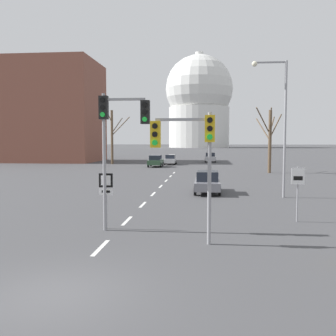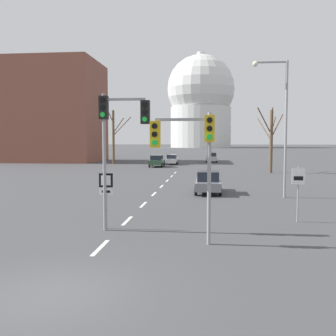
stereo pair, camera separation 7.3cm
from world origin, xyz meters
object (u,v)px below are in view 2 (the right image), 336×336
sedan_mid_centre (208,182)px  traffic_signal_near_right (190,145)px  speed_limit_sign (298,185)px  street_lamp_right (280,115)px  sedan_near_right (157,161)px  sedan_near_left (212,157)px  traffic_signal_centre_tall (118,127)px  route_sign_post (106,190)px  sedan_far_left (172,160)px

sedan_mid_centre → traffic_signal_near_right: bearing=-93.0°
traffic_signal_near_right → sedan_mid_centre: (0.71, 13.64, -2.82)m
speed_limit_sign → street_lamp_right: 8.55m
sedan_near_right → sedan_near_left: bearing=58.1°
traffic_signal_centre_tall → traffic_signal_near_right: traffic_signal_centre_tall is taller
street_lamp_right → sedan_near_right: street_lamp_right is taller
route_sign_post → sedan_far_left: bearing=91.7°
traffic_signal_near_right → street_lamp_right: street_lamp_right is taller
sedan_mid_centre → sedan_near_right: bearing=105.3°
route_sign_post → sedan_far_left: (-1.28, 44.08, -0.86)m
traffic_signal_centre_tall → street_lamp_right: size_ratio=0.64×
sedan_far_left → sedan_near_right: bearing=-106.4°
traffic_signal_centre_tall → speed_limit_sign: traffic_signal_centre_tall is taller
street_lamp_right → speed_limit_sign: bearing=-94.2°
traffic_signal_near_right → sedan_mid_centre: 13.95m
speed_limit_sign → sedan_near_left: 49.30m
route_sign_post → sedan_far_left: size_ratio=0.54×
traffic_signal_centre_tall → sedan_mid_centre: size_ratio=1.25×
speed_limit_sign → street_lamp_right: bearing=85.8°
sedan_near_right → sedan_far_left: sedan_near_right is taller
traffic_signal_centre_tall → route_sign_post: bearing=155.1°
traffic_signal_centre_tall → route_sign_post: (-0.60, 0.28, -2.68)m
traffic_signal_near_right → street_lamp_right: bearing=65.7°
traffic_signal_near_right → street_lamp_right: size_ratio=0.53×
traffic_signal_centre_tall → traffic_signal_near_right: (3.07, -1.73, -0.71)m
traffic_signal_near_right → sedan_near_right: bearing=99.3°
sedan_mid_centre → sedan_far_left: bearing=99.9°
traffic_signal_near_right → route_sign_post: bearing=151.3°
traffic_signal_near_right → street_lamp_right: 13.18m
traffic_signal_near_right → street_lamp_right: (5.38, 11.90, 1.85)m
sedan_far_left → traffic_signal_centre_tall: bearing=-87.6°
route_sign_post → sedan_near_left: (5.14, 51.40, -0.81)m
sedan_near_left → sedan_near_right: 15.33m
traffic_signal_near_right → sedan_near_right: traffic_signal_near_right is taller
sedan_near_right → traffic_signal_centre_tall: bearing=-84.7°
traffic_signal_centre_tall → sedan_mid_centre: traffic_signal_centre_tall is taller
street_lamp_right → sedan_far_left: (-10.32, 34.19, -4.67)m
route_sign_post → speed_limit_sign: bearing=14.7°
sedan_near_right → sedan_mid_centre: sedan_near_right is taller
sedan_near_left → sedan_near_right: bearing=-121.9°
sedan_near_right → sedan_mid_centre: (7.33, -26.74, -0.06)m
traffic_signal_centre_tall → sedan_near_left: size_ratio=1.43×
street_lamp_right → sedan_near_left: size_ratio=2.25×
street_lamp_right → sedan_near_right: bearing=112.8°
traffic_signal_near_right → sedan_near_left: bearing=88.4°
sedan_mid_centre → traffic_signal_centre_tall: bearing=-107.6°
traffic_signal_centre_tall → sedan_mid_centre: bearing=72.4°
traffic_signal_centre_tall → traffic_signal_near_right: bearing=-29.4°
sedan_near_left → sedan_near_right: (-8.10, -13.02, 0.01)m
traffic_signal_centre_tall → sedan_near_right: 38.98m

